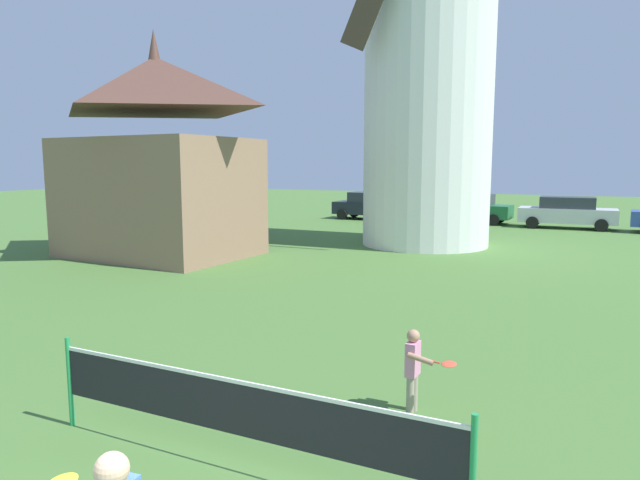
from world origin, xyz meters
TOP-DOWN VIEW (x-y plane):
  - windmill at (-2.99, 19.16)m, footprint 9.26×5.59m
  - tennis_net at (-0.39, 2.20)m, footprint 4.81×0.06m
  - player_far at (0.88, 4.32)m, footprint 0.67×0.48m
  - parked_car_black at (-8.45, 27.81)m, footprint 4.27×2.01m
  - parked_car_green at (-3.04, 28.35)m, footprint 4.54×2.11m
  - parked_car_silver at (1.86, 27.75)m, footprint 4.50×1.91m
  - chapel at (-10.58, 12.68)m, footprint 6.53×4.93m

SIDE VIEW (x-z plane):
  - player_far at x=0.88m, z-range 0.07..1.17m
  - tennis_net at x=-0.39m, z-range 0.13..1.23m
  - parked_car_black at x=-8.45m, z-range 0.03..1.59m
  - parked_car_green at x=-3.04m, z-range 0.03..1.59m
  - parked_car_silver at x=1.86m, z-range 0.03..1.59m
  - chapel at x=-10.58m, z-range -0.52..7.08m
  - windmill at x=-2.99m, z-range -0.27..16.00m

